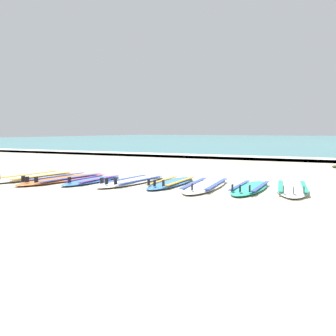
{
  "coord_description": "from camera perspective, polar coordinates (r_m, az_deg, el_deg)",
  "views": [
    {
      "loc": [
        3.77,
        -6.87,
        1.05
      ],
      "look_at": [
        -0.26,
        1.0,
        0.25
      ],
      "focal_mm": 44.8,
      "sensor_mm": 36.0,
      "label": 1
    }
  ],
  "objects": [
    {
      "name": "surfboard_7",
      "position": [
        7.64,
        16.55,
        -2.67
      ],
      "size": [
        1.01,
        2.29,
        0.18
      ],
      "color": "white",
      "rests_on": "ground"
    },
    {
      "name": "surfboard_3",
      "position": [
        8.39,
        -4.78,
        -1.79
      ],
      "size": [
        0.61,
        2.25,
        0.18
      ],
      "color": "white",
      "rests_on": "ground"
    },
    {
      "name": "surfboard_6",
      "position": [
        7.54,
        11.1,
        -2.65
      ],
      "size": [
        0.68,
        2.07,
        0.18
      ],
      "color": "#2DB793",
      "rests_on": "ground"
    },
    {
      "name": "surfboard_1",
      "position": [
        9.02,
        -14.04,
        -1.44
      ],
      "size": [
        0.7,
        2.52,
        0.18
      ],
      "color": "orange",
      "rests_on": "ground"
    },
    {
      "name": "ground_plane",
      "position": [
        7.91,
        -1.62,
        -2.46
      ],
      "size": [
        80.0,
        80.0,
        0.0
      ],
      "primitive_type": "plane",
      "color": "#B7AD93"
    },
    {
      "name": "surfboard_4",
      "position": [
        8.1,
        0.44,
        -2.02
      ],
      "size": [
        0.7,
        2.1,
        0.18
      ],
      "color": "#3875CC",
      "rests_on": "ground"
    },
    {
      "name": "surfboard_2",
      "position": [
        8.64,
        -10.22,
        -1.65
      ],
      "size": [
        0.56,
        1.93,
        0.18
      ],
      "color": "#3875CC",
      "rests_on": "ground"
    },
    {
      "name": "seaweed_clump_near_shoreline",
      "position": [
        12.52,
        21.9,
        0.17
      ],
      "size": [
        0.23,
        0.18,
        0.08
      ],
      "primitive_type": "ellipsoid",
      "color": "#384723",
      "rests_on": "ground"
    },
    {
      "name": "surfboard_5",
      "position": [
        7.78,
        5.11,
        -2.35
      ],
      "size": [
        0.94,
        2.44,
        0.18
      ],
      "color": "white",
      "rests_on": "ground"
    },
    {
      "name": "wave_foam_strip",
      "position": [
        15.19,
        12.7,
        1.29
      ],
      "size": [
        80.0,
        0.95,
        0.11
      ],
      "primitive_type": "cube",
      "color": "white",
      "rests_on": "ground"
    },
    {
      "name": "surfboard_0",
      "position": [
        9.59,
        -17.56,
        -1.14
      ],
      "size": [
        0.68,
        2.53,
        0.18
      ],
      "color": "silver",
      "rests_on": "ground"
    }
  ]
}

